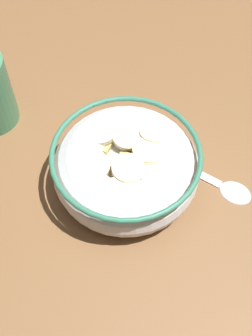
{
  "coord_description": "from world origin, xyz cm",
  "views": [
    {
      "loc": [
        22.01,
        16.9,
        44.78
      ],
      "look_at": [
        0.0,
        0.0,
        3.0
      ],
      "focal_mm": 47.09,
      "sensor_mm": 36.0,
      "label": 1
    }
  ],
  "objects": [
    {
      "name": "cereal_bowl",
      "position": [
        -0.0,
        0.0,
        3.32
      ],
      "size": [
        16.8,
        16.8,
        6.29
      ],
      "color": "silver",
      "rests_on": "ground_plane"
    },
    {
      "name": "spoon",
      "position": [
        -6.42,
        8.86,
        0.33
      ],
      "size": [
        3.29,
        15.14,
        0.8
      ],
      "color": "silver",
      "rests_on": "ground_plane"
    },
    {
      "name": "ground_plane",
      "position": [
        0.0,
        0.0,
        -1.0
      ],
      "size": [
        121.5,
        121.5,
        2.0
      ],
      "primitive_type": "cube",
      "color": "brown"
    }
  ]
}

